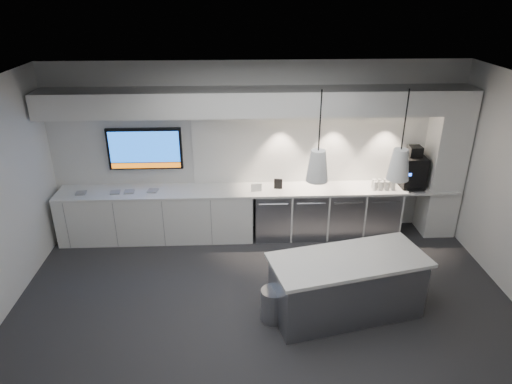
{
  "coord_description": "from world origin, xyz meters",
  "views": [
    {
      "loc": [
        -0.36,
        -4.94,
        4.06
      ],
      "look_at": [
        -0.08,
        1.1,
        1.33
      ],
      "focal_mm": 32.0,
      "sensor_mm": 36.0,
      "label": 1
    }
  ],
  "objects_px": {
    "island": "(347,286)",
    "bin": "(273,305)",
    "wall_tv": "(145,149)",
    "coffee_machine": "(412,170)"
  },
  "relations": [
    {
      "from": "island",
      "to": "bin",
      "type": "bearing_deg",
      "value": 172.21
    },
    {
      "from": "wall_tv",
      "to": "coffee_machine",
      "type": "xyz_separation_m",
      "value": [
        4.55,
        -0.25,
        -0.37
      ]
    },
    {
      "from": "wall_tv",
      "to": "bin",
      "type": "height_order",
      "value": "wall_tv"
    },
    {
      "from": "wall_tv",
      "to": "coffee_machine",
      "type": "distance_m",
      "value": 4.57
    },
    {
      "from": "wall_tv",
      "to": "bin",
      "type": "distance_m",
      "value": 3.49
    },
    {
      "from": "bin",
      "to": "wall_tv",
      "type": "bearing_deg",
      "value": 128.06
    },
    {
      "from": "island",
      "to": "bin",
      "type": "relative_size",
      "value": 4.72
    },
    {
      "from": "bin",
      "to": "island",
      "type": "bearing_deg",
      "value": 5.35
    },
    {
      "from": "island",
      "to": "bin",
      "type": "distance_m",
      "value": 1.01
    },
    {
      "from": "wall_tv",
      "to": "bin",
      "type": "xyz_separation_m",
      "value": [
        1.99,
        -2.54,
        -1.33
      ]
    }
  ]
}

